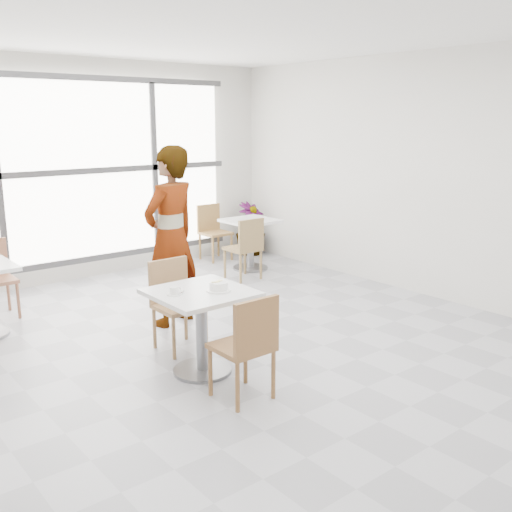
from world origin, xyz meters
TOP-DOWN VIEW (x-y plane):
  - floor at (0.00, 0.00)m, footprint 7.00×7.00m
  - ceiling at (0.00, 0.00)m, footprint 7.00×7.00m
  - wall_back at (0.00, 3.50)m, footprint 6.00×0.00m
  - wall_right at (3.00, 0.00)m, footprint 0.00×7.00m
  - window at (0.00, 3.44)m, footprint 4.60×0.07m
  - main_table at (-0.53, -0.19)m, footprint 0.80×0.80m
  - chair_near at (-0.55, -0.87)m, footprint 0.42×0.42m
  - chair_far at (-0.39, 0.47)m, footprint 0.42×0.42m
  - oatmeal_bowl at (-0.41, -0.29)m, footprint 0.21×0.21m
  - coffee_cup at (-0.75, -0.14)m, footprint 0.16×0.13m
  - person at (-0.05, 1.08)m, footprint 0.80×0.63m
  - bg_table_right at (2.09, 2.40)m, footprint 0.70×0.70m
  - bg_chair_right_near at (1.67, 1.96)m, footprint 0.42×0.42m
  - bg_chair_right_far at (2.03, 3.28)m, footprint 0.42×0.42m
  - plant_right at (2.70, 3.16)m, footprint 0.58×0.58m

SIDE VIEW (x-z plane):
  - floor at x=0.00m, z-range 0.00..0.00m
  - plant_right at x=2.70m, z-range 0.00..0.86m
  - bg_table_right at x=2.09m, z-range 0.11..0.86m
  - chair_near at x=-0.55m, z-range 0.07..0.94m
  - chair_far at x=-0.39m, z-range 0.07..0.94m
  - bg_chair_right_near at x=1.67m, z-range 0.07..0.94m
  - bg_chair_right_far at x=2.03m, z-range 0.07..0.94m
  - main_table at x=-0.53m, z-range 0.15..0.90m
  - coffee_cup at x=-0.75m, z-range 0.75..0.81m
  - oatmeal_bowl at x=-0.41m, z-range 0.75..0.84m
  - person at x=-0.05m, z-range 0.00..1.93m
  - window at x=0.00m, z-range 0.24..2.76m
  - wall_back at x=0.00m, z-range -1.50..4.50m
  - wall_right at x=3.00m, z-range -2.00..5.00m
  - ceiling at x=0.00m, z-range 3.00..3.00m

